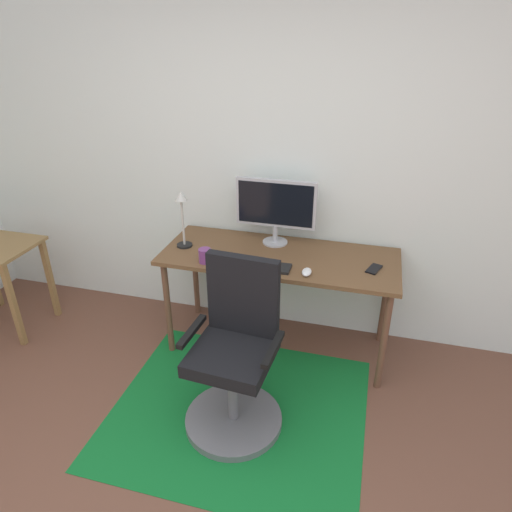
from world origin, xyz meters
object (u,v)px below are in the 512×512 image
monitor (276,206)px  cell_phone (374,269)px  keyboard (258,265)px  computer_mouse (307,272)px  desk_lamp (182,212)px  office_chair (235,365)px  desk (279,264)px  coffee_cup (205,256)px

monitor → cell_phone: (0.71, -0.23, -0.28)m
keyboard → computer_mouse: (0.32, -0.02, 0.01)m
desk_lamp → keyboard: bearing=-15.7°
computer_mouse → office_chair: bearing=-119.8°
cell_phone → monitor: bearing=-178.7°
desk_lamp → desk: bearing=3.2°
desk → cell_phone: cell_phone is taller
computer_mouse → monitor: bearing=126.3°
desk → keyboard: keyboard is taller
computer_mouse → office_chair: 0.73m
desk → keyboard: size_ratio=3.77×
monitor → coffee_cup: bearing=-132.6°
coffee_cup → office_chair: (0.37, -0.53, -0.41)m
monitor → desk: bearing=-68.1°
desk → desk_lamp: size_ratio=3.99×
computer_mouse → coffee_cup: coffee_cup is taller
monitor → cell_phone: size_ratio=4.06×
computer_mouse → coffee_cup: size_ratio=1.08×
monitor → coffee_cup: monitor is taller
desk → computer_mouse: 0.33m
desk → coffee_cup: size_ratio=16.85×
office_chair → coffee_cup: bearing=128.9°
desk_lamp → office_chair: desk_lamp is taller
cell_phone → coffee_cup: bearing=-151.1°
computer_mouse → desk_lamp: desk_lamp is taller
desk_lamp → computer_mouse: bearing=-11.5°
desk → desk_lamp: (-0.69, -0.04, 0.33)m
cell_phone → office_chair: office_chair is taller
keyboard → desk_lamp: (-0.59, 0.16, 0.25)m
keyboard → desk_lamp: 0.66m
keyboard → coffee_cup: (-0.36, -0.03, 0.04)m
monitor → office_chair: size_ratio=0.54×
desk_lamp → monitor: bearing=19.8°
computer_mouse → office_chair: office_chair is taller
monitor → keyboard: monitor is taller
computer_mouse → desk_lamp: 0.96m
coffee_cup → office_chair: 0.77m
computer_mouse → cell_phone: 0.45m
coffee_cup → desk: bearing=27.2°
keyboard → monitor: bearing=86.2°
coffee_cup → keyboard: bearing=4.8°
coffee_cup → desk_lamp: 0.37m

